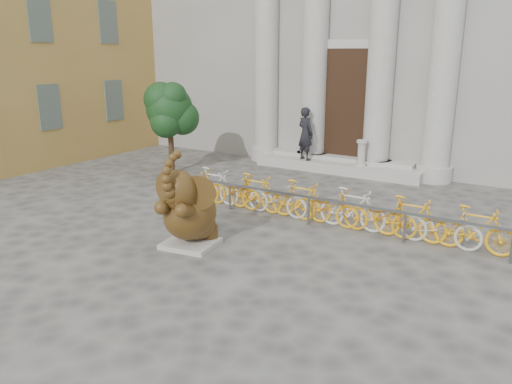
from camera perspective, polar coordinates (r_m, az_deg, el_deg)
The scene contains 9 objects.
ground at distance 10.31m, azimuth -11.63°, elevation -7.94°, with size 80.00×80.00×0.00m, color #474442.
classical_building at distance 22.77m, azimuth 15.76°, elevation 19.95°, with size 22.00×10.70×12.00m.
entrance_steps at distance 17.90m, azimuth 9.32°, elevation 2.91°, with size 6.00×1.20×0.36m, color #A8A59E.
ochre_building at distance 23.49m, azimuth -26.56°, elevation 18.84°, with size 8.00×14.00×12.00m, color #BC8F48.
elephant_statue at distance 10.74m, azimuth -7.71°, elevation -2.26°, with size 1.45×1.67×2.18m.
bike_rack at distance 12.40m, azimuth 6.51°, elevation -1.17°, with size 9.34×0.53×1.00m.
tree at distance 17.42m, azimuth -9.82°, elevation 9.23°, with size 1.81×1.65×3.13m.
pedestrian at distance 17.84m, azimuth 5.67°, elevation 6.65°, with size 0.68×0.45×1.88m, color black.
balustrade_post at distance 17.17m, azimuth 11.96°, elevation 4.25°, with size 0.36×0.36×0.89m.
Camera 1 is at (6.62, -6.77, 4.08)m, focal length 35.00 mm.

